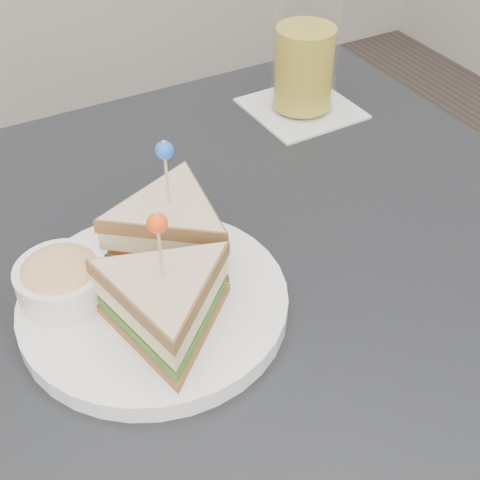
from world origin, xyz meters
name	(u,v)px	position (x,y,z in m)	size (l,w,h in m)	color
table	(236,343)	(0.00, 0.00, 0.67)	(0.80, 0.80, 0.75)	black
plate_meal	(155,274)	(-0.07, 0.02, 0.79)	(0.29, 0.29, 0.14)	white
drink_set	(305,56)	(0.24, 0.26, 0.82)	(0.14, 0.14, 0.17)	silver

